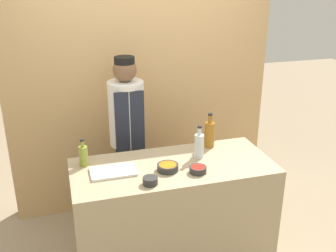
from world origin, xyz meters
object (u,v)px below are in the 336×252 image
Objects in this scene: sauce_bowl_green at (150,180)px; cutting_board at (113,172)px; sauce_bowl_red at (198,169)px; bottle_oil at (83,155)px; chef_center at (127,136)px; sauce_bowl_orange at (168,167)px; bottle_amber at (210,134)px; bottle_clear at (199,145)px.

cutting_board is at bearing 133.07° from sauce_bowl_green.
bottle_oil reaches higher than sauce_bowl_red.
chef_center is (0.45, 0.55, -0.11)m from bottle_oil.
bottle_oil is at bearing -129.46° from chef_center.
sauce_bowl_orange is 0.53× the size of bottle_amber.
sauce_bowl_orange is 0.67m from bottle_oil.
sauce_bowl_red is at bearing -111.67° from bottle_clear.
sauce_bowl_green is at bearing -137.07° from sauce_bowl_orange.
bottle_clear is at bearing 25.28° from sauce_bowl_orange.
cutting_board is 0.28m from bottle_oil.
sauce_bowl_green is 0.82m from bottle_amber.
bottle_oil is 0.13× the size of chef_center.
sauce_bowl_red is 0.47× the size of bottle_clear.
sauce_bowl_red is 0.58× the size of bottle_oil.
sauce_bowl_orange reaches higher than sauce_bowl_red.
sauce_bowl_orange is at bearing -78.57° from chef_center.
chef_center is (-0.16, 0.81, -0.06)m from sauce_bowl_orange.
bottle_clear is at bearing 5.29° from cutting_board.
bottle_oil is at bearing 135.16° from sauce_bowl_green.
sauce_bowl_orange is 0.48× the size of cutting_board.
sauce_bowl_green is 0.25m from sauce_bowl_orange.
cutting_board is 0.92m from bottle_amber.
bottle_clear is at bearing 68.33° from sauce_bowl_red.
sauce_bowl_green is 0.34m from cutting_board.
bottle_amber is at bearing 34.40° from sauce_bowl_orange.
sauce_bowl_orange is 0.58m from bottle_amber.
cutting_board is 0.20× the size of chef_center.
sauce_bowl_green is 0.59m from bottle_clear.
sauce_bowl_orange is 0.59× the size of bottle_clear.
chef_center reaches higher than sauce_bowl_orange.
bottle_clear is (0.49, 0.31, 0.08)m from sauce_bowl_green.
bottle_clear is at bearing -7.24° from bottle_oil.
cutting_board is (-0.23, 0.25, -0.02)m from sauce_bowl_green.
bottle_amber is (0.16, 0.18, 0.01)m from bottle_clear.
cutting_board is (-0.62, 0.18, -0.02)m from sauce_bowl_red.
sauce_bowl_green is 0.84× the size of sauce_bowl_red.
sauce_bowl_green reaches higher than sauce_bowl_red.
cutting_board is at bearing -174.71° from bottle_clear.
sauce_bowl_red is 0.98m from chef_center.
bottle_amber is at bearing -37.49° from chef_center.
bottle_clear is at bearing 32.67° from sauce_bowl_green.
sauce_bowl_orange is 0.23m from sauce_bowl_red.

